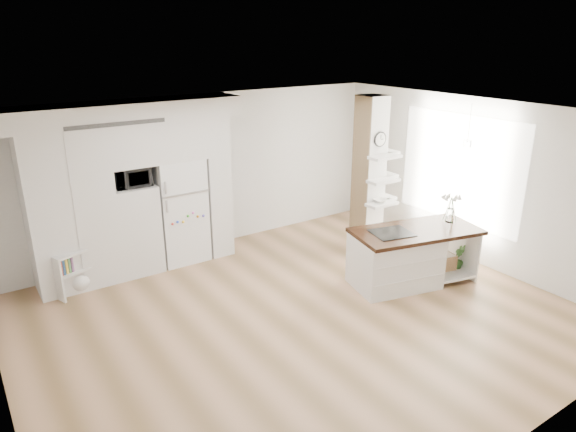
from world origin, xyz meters
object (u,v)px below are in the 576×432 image
Objects in this scene: bookshelf at (75,274)px; kitchen_island at (402,256)px; floor_plant_a at (457,259)px; refrigerator at (179,210)px.

kitchen_island is at bearing -51.15° from bookshelf.
bookshelf is at bearing 151.89° from floor_plant_a.
floor_plant_a is (0.98, -0.26, -0.19)m from kitchen_island.
bookshelf is (-1.78, -0.25, -0.58)m from refrigerator.
bookshelf is 5.85m from floor_plant_a.
floor_plant_a is at bearing -48.35° from bookshelf.
kitchen_island is 1.03m from floor_plant_a.
refrigerator is 2.60× the size of bookshelf.
kitchen_island reaches higher than floor_plant_a.
kitchen_island is at bearing -48.92° from refrigerator.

